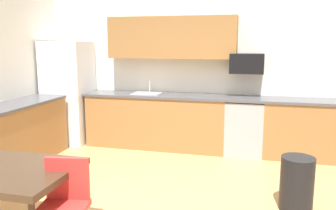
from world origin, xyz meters
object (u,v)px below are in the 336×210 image
object	(u,v)px
chair_near_table	(64,201)
refrigerator	(69,93)
oven_range	(244,126)
microwave	(247,63)
trash_bin	(297,184)

from	to	relation	value
chair_near_table	refrigerator	bearing A→B (deg)	119.01
oven_range	microwave	world-z (taller)	microwave
microwave	trash_bin	bearing A→B (deg)	-72.20
microwave	trash_bin	size ratio (longest dim) A/B	0.90
refrigerator	trash_bin	distance (m)	4.24
microwave	chair_near_table	distance (m)	3.78
microwave	trash_bin	distance (m)	2.40
oven_range	microwave	xyz separation A→B (m)	(0.00, 0.10, 1.03)
microwave	trash_bin	world-z (taller)	microwave
refrigerator	microwave	bearing A→B (deg)	3.27
refrigerator	microwave	world-z (taller)	refrigerator
chair_near_table	trash_bin	size ratio (longest dim) A/B	1.42
refrigerator	trash_bin	xyz separation A→B (m)	(3.79, -1.81, -0.62)
chair_near_table	microwave	bearing A→B (deg)	67.89
refrigerator	oven_range	xyz separation A→B (m)	(3.15, 0.08, -0.46)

